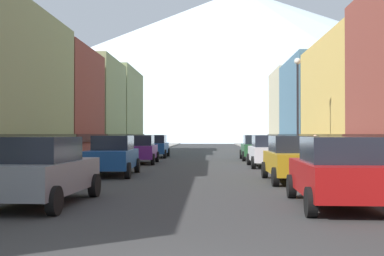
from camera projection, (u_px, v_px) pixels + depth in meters
name	position (u px, v px, depth m)	size (l,w,h in m)	color
sidewalk_left	(128.00, 155.00, 40.76)	(2.50, 100.00, 0.15)	gray
sidewalk_right	(279.00, 156.00, 40.29)	(2.50, 100.00, 0.15)	gray
storefront_left_2	(35.00, 107.00, 33.44)	(8.09, 8.21, 7.69)	brown
storefront_left_3	(81.00, 109.00, 42.50)	(6.62, 9.00, 8.31)	#8C9966
storefront_left_4	(95.00, 112.00, 53.27)	(9.20, 11.32, 8.84)	#8C9966
storefront_right_2	(374.00, 104.00, 31.07)	(7.28, 12.27, 7.88)	#D8B259
storefront_right_3	(331.00, 109.00, 43.30)	(7.95, 11.16, 8.46)	slate
storefront_right_4	(315.00, 112.00, 53.38)	(9.26, 8.92, 8.77)	beige
car_left_0	(42.00, 170.00, 12.73)	(2.22, 4.47, 1.78)	slate
car_left_1	(113.00, 155.00, 21.94)	(2.18, 4.46, 1.78)	#19478C
car_left_2	(140.00, 149.00, 30.64)	(2.19, 4.46, 1.78)	#591E72
car_left_3	(155.00, 146.00, 38.82)	(2.09, 4.42, 1.78)	#19478C
car_right_0	(337.00, 172.00, 12.36)	(2.20, 4.46, 1.78)	#9E1111
car_right_1	(293.00, 159.00, 18.90)	(2.07, 4.41, 1.78)	#B28419
car_right_2	(267.00, 151.00, 27.42)	(2.07, 4.40, 1.78)	silver
car_right_3	(255.00, 147.00, 34.73)	(2.10, 4.42, 1.78)	#265933
pedestrian_0	(315.00, 151.00, 26.36)	(0.36, 0.36, 1.66)	navy
streetlamp_right	(298.00, 95.00, 26.63)	(0.36, 0.36, 5.86)	black
mountain_backdrop	(241.00, 63.00, 265.19)	(347.80, 347.80, 80.53)	silver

